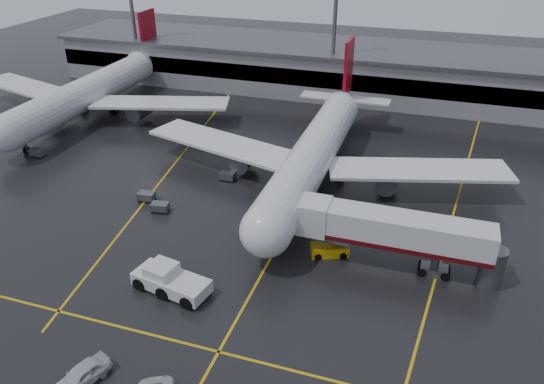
% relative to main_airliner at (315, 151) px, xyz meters
% --- Properties ---
extents(ground, '(220.00, 220.00, 0.00)m').
position_rel_main_airliner_xyz_m(ground, '(0.00, -9.70, -4.21)').
color(ground, black).
rests_on(ground, ground).
extents(apron_line_centre, '(0.25, 90.00, 0.02)m').
position_rel_main_airliner_xyz_m(apron_line_centre, '(0.00, -9.70, -4.20)').
color(apron_line_centre, gold).
rests_on(apron_line_centre, ground).
extents(apron_line_stop, '(60.00, 0.25, 0.02)m').
position_rel_main_airliner_xyz_m(apron_line_stop, '(0.00, -31.70, -4.20)').
color(apron_line_stop, gold).
rests_on(apron_line_stop, ground).
extents(apron_line_left, '(9.99, 69.35, 0.02)m').
position_rel_main_airliner_xyz_m(apron_line_left, '(-20.00, 0.30, -4.20)').
color(apron_line_left, gold).
rests_on(apron_line_left, ground).
extents(apron_line_right, '(7.57, 69.64, 0.02)m').
position_rel_main_airliner_xyz_m(apron_line_right, '(18.00, 0.30, -4.20)').
color(apron_line_right, gold).
rests_on(apron_line_right, ground).
extents(terminal, '(122.00, 19.00, 8.60)m').
position_rel_main_airliner_xyz_m(terminal, '(0.00, 38.23, 0.11)').
color(terminal, gray).
rests_on(terminal, ground).
extents(light_mast_left, '(3.00, 1.20, 25.45)m').
position_rel_main_airliner_xyz_m(light_mast_left, '(-45.00, 32.30, 10.27)').
color(light_mast_left, '#595B60').
rests_on(light_mast_left, ground).
extents(light_mast_mid, '(3.00, 1.20, 25.45)m').
position_rel_main_airliner_xyz_m(light_mast_mid, '(-5.00, 32.30, 10.27)').
color(light_mast_mid, '#595B60').
rests_on(light_mast_mid, ground).
extents(main_airliner, '(48.80, 45.60, 14.10)m').
position_rel_main_airliner_xyz_m(main_airliner, '(0.00, 0.00, 0.00)').
color(main_airliner, silver).
rests_on(main_airliner, ground).
extents(second_airliner, '(48.80, 45.60, 14.10)m').
position_rel_main_airliner_xyz_m(second_airliner, '(-42.00, 12.00, 0.00)').
color(second_airliner, silver).
rests_on(second_airliner, ground).
extents(jet_bridge, '(19.90, 3.40, 6.05)m').
position_rel_main_airliner_xyz_m(jet_bridge, '(11.87, -15.70, -0.28)').
color(jet_bridge, silver).
rests_on(jet_bridge, ground).
extents(pushback_tractor, '(7.80, 4.35, 2.64)m').
position_rel_main_airliner_xyz_m(pushback_tractor, '(-7.41, -25.89, -3.16)').
color(pushback_tractor, silver).
rests_on(pushback_tractor, ground).
extents(belt_loader, '(4.20, 2.96, 2.45)m').
position_rel_main_airliner_xyz_m(belt_loader, '(5.58, -15.75, -3.60)').
color(belt_loader, '#DFA70C').
rests_on(belt_loader, ground).
extents(service_van_d, '(3.26, 5.05, 1.60)m').
position_rel_main_airliner_xyz_m(service_van_d, '(-8.55, -37.82, -3.41)').
color(service_van_d, silver).
rests_on(service_van_d, ground).
extents(baggage_cart_a, '(2.18, 1.61, 1.12)m').
position_rel_main_airliner_xyz_m(baggage_cart_a, '(-15.31, -13.42, -3.58)').
color(baggage_cart_a, '#595B60').
rests_on(baggage_cart_a, ground).
extents(baggage_cart_b, '(2.10, 1.46, 1.12)m').
position_rel_main_airliner_xyz_m(baggage_cart_b, '(-18.14, -11.65, -3.58)').
color(baggage_cart_b, '#595B60').
rests_on(baggage_cart_b, ground).
extents(baggage_cart_c, '(2.02, 1.33, 1.12)m').
position_rel_main_airliner_xyz_m(baggage_cart_c, '(-10.85, -3.51, -3.58)').
color(baggage_cart_c, '#595B60').
rests_on(baggage_cart_c, ground).
extents(baggage_cart_d, '(2.34, 1.94, 1.12)m').
position_rel_main_airliner_xyz_m(baggage_cart_d, '(-47.39, -0.88, -3.58)').
color(baggage_cart_d, '#595B60').
rests_on(baggage_cart_d, ground).
extents(baggage_cart_e, '(2.03, 1.34, 1.12)m').
position_rel_main_airliner_xyz_m(baggage_cart_e, '(-39.63, -5.13, -3.58)').
color(baggage_cart_e, '#595B60').
rests_on(baggage_cart_e, ground).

